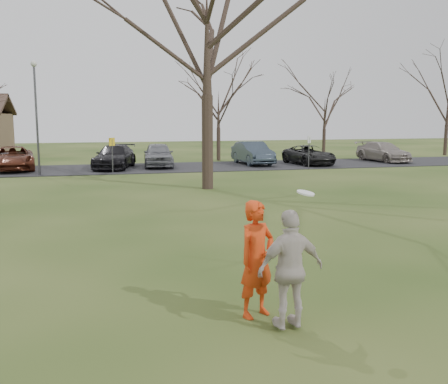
# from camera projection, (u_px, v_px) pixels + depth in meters

# --- Properties ---
(ground) EXTENTS (120.00, 120.00, 0.00)m
(ground) POSITION_uv_depth(u_px,v_px,m) (283.00, 317.00, 8.37)
(ground) COLOR #1E380F
(ground) RESTS_ON ground
(parking_strip) EXTENTS (62.00, 6.50, 0.04)m
(parking_strip) POSITION_uv_depth(u_px,v_px,m) (143.00, 168.00, 32.34)
(parking_strip) COLOR black
(parking_strip) RESTS_ON ground
(player_defender) EXTENTS (0.83, 0.72, 1.93)m
(player_defender) POSITION_uv_depth(u_px,v_px,m) (257.00, 259.00, 8.28)
(player_defender) COLOR red
(player_defender) RESTS_ON ground
(car_2) EXTENTS (3.05, 5.43, 1.43)m
(car_2) POSITION_uv_depth(u_px,v_px,m) (13.00, 158.00, 30.82)
(car_2) COLOR #512213
(car_2) RESTS_ON parking_strip
(car_3) EXTENTS (3.24, 5.36, 1.45)m
(car_3) POSITION_uv_depth(u_px,v_px,m) (115.00, 157.00, 31.94)
(car_3) COLOR black
(car_3) RESTS_ON parking_strip
(car_4) EXTENTS (2.23, 4.70, 1.55)m
(car_4) POSITION_uv_depth(u_px,v_px,m) (158.00, 155.00, 32.97)
(car_4) COLOR slate
(car_4) RESTS_ON parking_strip
(car_5) EXTENTS (1.88, 4.74, 1.54)m
(car_5) POSITION_uv_depth(u_px,v_px,m) (253.00, 153.00, 34.59)
(car_5) COLOR #313D49
(car_5) RESTS_ON parking_strip
(car_6) EXTENTS (2.54, 4.78, 1.28)m
(car_6) POSITION_uv_depth(u_px,v_px,m) (309.00, 155.00, 34.59)
(car_6) COLOR black
(car_6) RESTS_ON parking_strip
(car_7) EXTENTS (2.52, 4.98, 1.39)m
(car_7) POSITION_uv_depth(u_px,v_px,m) (383.00, 152.00, 36.90)
(car_7) COLOR gray
(car_7) RESTS_ON parking_strip
(catching_play) EXTENTS (1.12, 0.56, 2.12)m
(catching_play) POSITION_uv_depth(u_px,v_px,m) (291.00, 269.00, 7.72)
(catching_play) COLOR beige
(catching_play) RESTS_ON ground
(lamp_post) EXTENTS (0.34, 0.34, 6.27)m
(lamp_post) POSITION_uv_depth(u_px,v_px,m) (36.00, 104.00, 27.92)
(lamp_post) COLOR #47474C
(lamp_post) RESTS_ON ground
(sign_yellow) EXTENTS (0.35, 0.35, 2.08)m
(sign_yellow) POSITION_uv_depth(u_px,v_px,m) (112.00, 149.00, 28.77)
(sign_yellow) COLOR #47474C
(sign_yellow) RESTS_ON ground
(sign_white) EXTENTS (0.35, 0.35, 2.08)m
(sign_white) POSITION_uv_depth(u_px,v_px,m) (309.00, 146.00, 31.67)
(sign_white) COLOR #47474C
(sign_white) RESTS_ON ground
(big_tree) EXTENTS (9.00, 9.00, 14.00)m
(big_tree) POSITION_uv_depth(u_px,v_px,m) (207.00, 30.00, 22.21)
(big_tree) COLOR #352821
(big_tree) RESTS_ON ground
(small_tree_row) EXTENTS (55.00, 5.90, 8.50)m
(small_tree_row) POSITION_uv_depth(u_px,v_px,m) (196.00, 108.00, 37.69)
(small_tree_row) COLOR #352821
(small_tree_row) RESTS_ON ground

